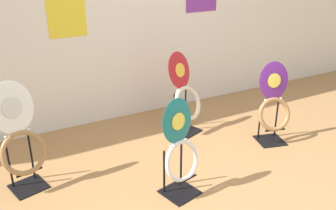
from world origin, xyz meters
name	(u,v)px	position (x,y,z in m)	size (l,w,h in m)	color
ground_plane	(259,206)	(0.00, 0.00, 0.00)	(14.00, 14.00, 0.00)	#A37547
wall_back	(142,7)	(0.00, 2.20, 1.30)	(8.00, 0.07, 2.60)	silver
toilet_seat_display_purple_note	(274,107)	(0.85, 0.81, 0.40)	(0.39, 0.34, 0.87)	black
toilet_seat_display_teal_sax	(180,150)	(-0.48, 0.47, 0.42)	(0.37, 0.34, 0.86)	black
toilet_seat_display_crimson_swirl	(185,95)	(0.16, 1.46, 0.44)	(0.45, 0.41, 0.91)	black
toilet_seat_display_white_plain	(19,138)	(-1.61, 1.19, 0.47)	(0.43, 0.36, 0.95)	black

